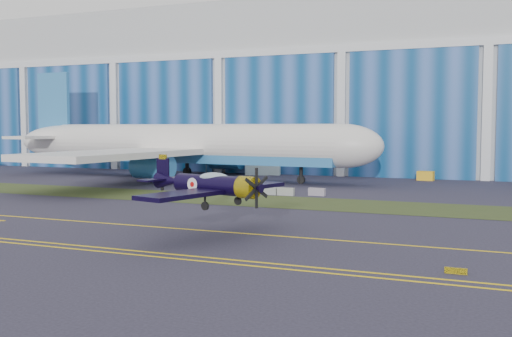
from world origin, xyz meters
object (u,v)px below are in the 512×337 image
at_px(jetliner, 187,101).
at_px(shipping_container, 263,167).
at_px(warbird, 210,184).
at_px(tug, 426,176).

relative_size(jetliner, shipping_container, 12.56).
xyz_separation_m(warbird, jetliner, (-25.28, 42.46, 8.22)).
relative_size(warbird, tug, 6.85).
height_order(shipping_container, tug, shipping_container).
distance_m(warbird, jetliner, 50.09).
bearing_deg(tug, warbird, -94.32).
bearing_deg(shipping_container, tug, -17.33).
bearing_deg(jetliner, tug, 21.05).
relative_size(warbird, shipping_container, 2.81).
bearing_deg(tug, jetliner, -157.29).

